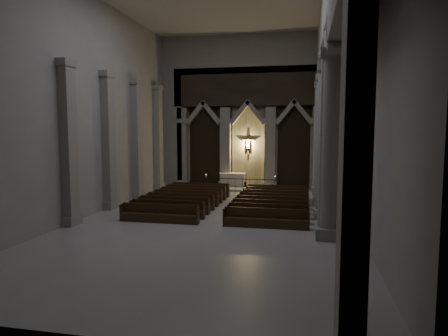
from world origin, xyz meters
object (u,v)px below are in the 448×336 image
Objects in this scene: candle_stand_right at (275,188)px; pews at (227,204)px; altar_rail at (242,183)px; worshipper at (245,190)px; altar at (233,179)px; candle_stand_left at (206,187)px.

candle_stand_right is 0.13× the size of pews.
pews is (0.00, -5.91, -0.42)m from altar_rail.
worshipper reaches higher than pews.
worshipper is (-1.75, -3.10, 0.23)m from candle_stand_right.
worshipper is (1.72, -4.57, -0.11)m from altar.
candle_stand_right is 3.56m from worshipper.
altar_rail is at bearing -159.39° from candle_stand_right.
candle_stand_left reaches higher than altar.
pews is (-2.31, -6.78, -0.03)m from candle_stand_right.
candle_stand_left reaches higher than altar_rail.
pews is at bearing -65.50° from candle_stand_left.
candle_stand_left is at bearing 114.50° from pews.
worshipper is at bearing -36.63° from candle_stand_left.
worshipper is at bearing -75.81° from altar_rail.
altar is 8.34m from pews.
altar is 0.22× the size of pews.
candle_stand_left reaches higher than pews.
altar is at bearing 50.89° from candle_stand_left.
altar_rail is 4.56× the size of candle_stand_right.
worshipper is (3.39, -2.52, 0.21)m from candle_stand_left.
candle_stand_right is at bearing 6.41° from candle_stand_left.
worshipper is (0.56, -2.23, -0.16)m from altar_rail.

